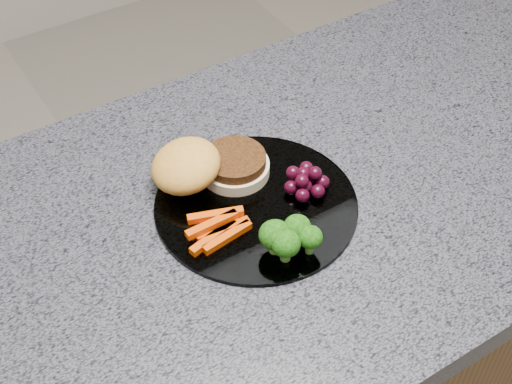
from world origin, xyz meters
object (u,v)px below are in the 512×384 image
island_cabinet (302,367)px  grape_bunch (306,180)px  burger (204,168)px  plate (256,205)px

island_cabinet → grape_bunch: (-0.03, -0.01, 0.49)m
burger → plate: bearing=-54.1°
island_cabinet → burger: burger is taller
grape_bunch → plate: bearing=170.7°
island_cabinet → grape_bunch: 0.49m
island_cabinet → plate: 0.48m
burger → grape_bunch: (0.10, -0.08, -0.01)m
plate → burger: burger is taller
grape_bunch → burger: bearing=141.0°
island_cabinet → plate: bearing=178.2°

